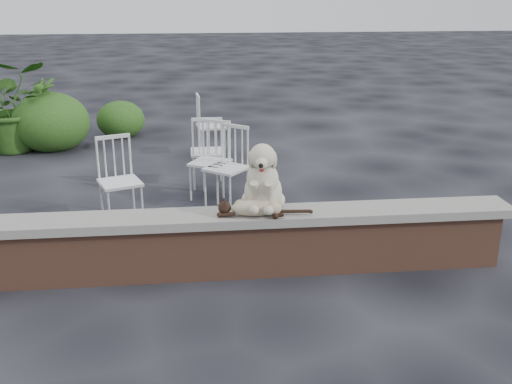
{
  "coord_description": "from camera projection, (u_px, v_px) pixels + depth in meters",
  "views": [
    {
      "loc": [
        0.24,
        -4.87,
        2.46
      ],
      "look_at": [
        0.79,
        0.2,
        0.7
      ],
      "focal_mm": 41.68,
      "sensor_mm": 36.0,
      "label": 1
    }
  ],
  "objects": [
    {
      "name": "chair_c",
      "position": [
        207.0,
        151.0,
        7.64
      ],
      "size": [
        0.56,
        0.56,
        0.94
      ],
      "primitive_type": null,
      "rotation": [
        0.0,
        0.0,
        3.14
      ],
      "color": "white",
      "rests_on": "ground"
    },
    {
      "name": "cat",
      "position": [
        256.0,
        207.0,
        5.14
      ],
      "size": [
        1.0,
        0.41,
        0.17
      ],
      "primitive_type": null,
      "rotation": [
        0.0,
        0.0,
        -0.18
      ],
      "color": "tan",
      "rests_on": "capstone"
    },
    {
      "name": "chair_a",
      "position": [
        120.0,
        181.0,
        6.45
      ],
      "size": [
        0.72,
        0.72,
        0.94
      ],
      "primitive_type": null,
      "rotation": [
        0.0,
        0.0,
        0.35
      ],
      "color": "white",
      "rests_on": "ground"
    },
    {
      "name": "potted_plant_b",
      "position": [
        43.0,
        113.0,
        9.54
      ],
      "size": [
        0.86,
        0.86,
        1.1
      ],
      "primitive_type": "imported",
      "rotation": [
        0.0,
        0.0,
        -0.91
      ],
      "color": "#224B15",
      "rests_on": "ground"
    },
    {
      "name": "chair_d",
      "position": [
        226.0,
        167.0,
        6.95
      ],
      "size": [
        0.79,
        0.79,
        0.94
      ],
      "primitive_type": null,
      "rotation": [
        0.0,
        0.0,
        -0.68
      ],
      "color": "white",
      "rests_on": "ground"
    },
    {
      "name": "dog",
      "position": [
        263.0,
        175.0,
        5.21
      ],
      "size": [
        0.52,
        0.63,
        0.65
      ],
      "primitive_type": null,
      "rotation": [
        0.0,
        0.0,
        -0.18
      ],
      "color": "beige",
      "rests_on": "capstone"
    },
    {
      "name": "capstone",
      "position": [
        169.0,
        220.0,
        5.18
      ],
      "size": [
        6.2,
        0.4,
        0.08
      ],
      "primitive_type": "cube",
      "color": "slate",
      "rests_on": "brick_wall"
    },
    {
      "name": "potted_plant_a",
      "position": [
        12.0,
        106.0,
        9.24
      ],
      "size": [
        1.51,
        1.39,
        1.43
      ],
      "primitive_type": "imported",
      "rotation": [
        0.0,
        0.0,
        0.24
      ],
      "color": "#224B15",
      "rests_on": "ground"
    },
    {
      "name": "chair_b",
      "position": [
        210.0,
        161.0,
        7.18
      ],
      "size": [
        0.76,
        0.76,
        0.94
      ],
      "primitive_type": null,
      "rotation": [
        0.0,
        0.0,
        -0.49
      ],
      "color": "white",
      "rests_on": "ground"
    },
    {
      "name": "shrubbery",
      "position": [
        18.0,
        127.0,
        9.24
      ],
      "size": [
        3.56,
        2.3,
        0.96
      ],
      "color": "#224B15",
      "rests_on": "ground"
    },
    {
      "name": "brick_wall",
      "position": [
        171.0,
        250.0,
        5.27
      ],
      "size": [
        6.0,
        0.3,
        0.5
      ],
      "primitive_type": "cube",
      "color": "brown",
      "rests_on": "ground"
    },
    {
      "name": "ground",
      "position": [
        172.0,
        275.0,
        5.36
      ],
      "size": [
        60.0,
        60.0,
        0.0
      ],
      "primitive_type": "plane",
      "color": "black",
      "rests_on": "ground"
    },
    {
      "name": "chair_e",
      "position": [
        211.0,
        125.0,
        9.06
      ],
      "size": [
        0.6,
        0.6,
        0.94
      ],
      "primitive_type": null,
      "rotation": [
        0.0,
        0.0,
        1.65
      ],
      "color": "white",
      "rests_on": "ground"
    }
  ]
}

